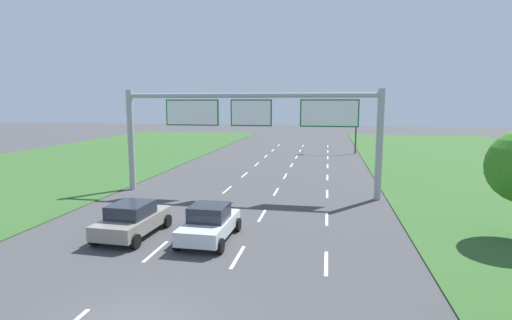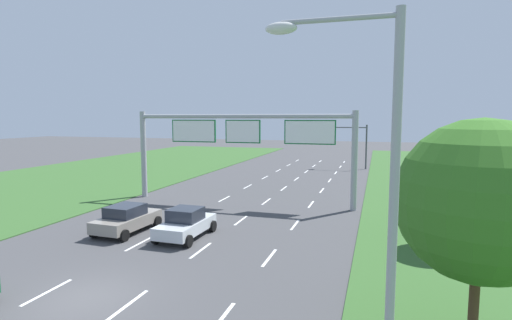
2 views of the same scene
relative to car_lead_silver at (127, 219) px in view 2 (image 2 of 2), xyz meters
The scene contains 11 objects.
ground_plane 8.50m from the car_lead_silver, 64.70° to the right, with size 200.00×200.00×0.00m, color #424244.
lane_dashes_inner_left 7.62m from the car_lead_silver, 75.75° to the left, with size 0.14×68.40×0.01m.
lane_dashes_inner_right 9.13m from the car_lead_silver, 53.86° to the left, with size 0.14×68.40×0.01m.
lane_dashes_slip 11.54m from the car_lead_silver, 39.65° to the left, with size 0.14×68.40×0.01m.
car_lead_silver is the anchor object (origin of this frame).
car_mid_lane 3.68m from the car_lead_silver, ahead, with size 2.17×4.09×1.62m.
sign_gantry 10.89m from the car_lead_silver, 67.74° to the left, with size 17.24×0.44×7.00m.
traffic_light_mast 34.58m from the car_lead_silver, 72.77° to the left, with size 4.76×0.49×5.60m.
street_lamp 18.08m from the car_lead_silver, 39.81° to the right, with size 2.61×0.32×8.50m.
roadside_tree_near 18.05m from the car_lead_silver, 23.28° to the right, with size 4.55×4.55×6.52m.
roadside_tree_mid 17.81m from the car_lead_silver, ahead, with size 3.32×3.32×5.01m.
Camera 2 is at (9.94, -11.40, 6.52)m, focal length 28.00 mm.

